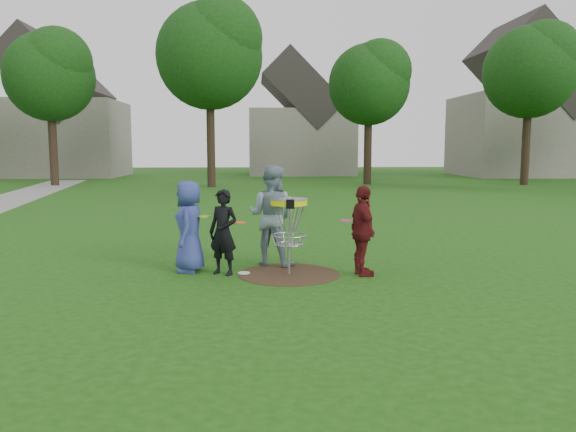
{
  "coord_description": "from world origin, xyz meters",
  "views": [
    {
      "loc": [
        -0.58,
        -9.68,
        2.25
      ],
      "look_at": [
        0.0,
        0.3,
        1.0
      ],
      "focal_mm": 35.0,
      "sensor_mm": 36.0,
      "label": 1
    }
  ],
  "objects": [
    {
      "name": "disc_on_grass",
      "position": [
        -0.8,
        0.1,
        0.01
      ],
      "size": [
        0.22,
        0.22,
        0.02
      ],
      "primitive_type": "cylinder",
      "color": "white",
      "rests_on": "ground"
    },
    {
      "name": "player_black",
      "position": [
        -1.15,
        0.07,
        0.75
      ],
      "size": [
        0.65,
        0.58,
        1.5
      ],
      "primitive_type": "imported",
      "rotation": [
        0.0,
        0.0,
        -0.51
      ],
      "color": "black",
      "rests_on": "ground"
    },
    {
      "name": "player_maroon",
      "position": [
        1.27,
        -0.16,
        0.79
      ],
      "size": [
        0.54,
        0.98,
        1.58
      ],
      "primitive_type": "imported",
      "rotation": [
        0.0,
        0.0,
        1.74
      ],
      "color": "maroon",
      "rests_on": "ground"
    },
    {
      "name": "disc_golf_basket",
      "position": [
        0.0,
        -0.0,
        1.02
      ],
      "size": [
        0.66,
        0.67,
        1.38
      ],
      "color": "#9EA0A5",
      "rests_on": "ground"
    },
    {
      "name": "player_blue",
      "position": [
        -1.77,
        0.34,
        0.82
      ],
      "size": [
        0.53,
        0.81,
        1.64
      ],
      "primitive_type": "imported",
      "rotation": [
        0.0,
        0.0,
        -1.58
      ],
      "color": "#333F8C",
      "rests_on": "ground"
    },
    {
      "name": "player_grey",
      "position": [
        -0.28,
        0.81,
        0.95
      ],
      "size": [
        1.13,
        1.02,
        1.9
      ],
      "primitive_type": "imported",
      "rotation": [
        0.0,
        0.0,
        2.75
      ],
      "color": "gray",
      "rests_on": "ground"
    },
    {
      "name": "dirt_patch",
      "position": [
        0.0,
        0.0,
        0.0
      ],
      "size": [
        1.8,
        1.8,
        0.01
      ],
      "primitive_type": "cylinder",
      "color": "#47331E",
      "rests_on": "ground"
    },
    {
      "name": "house_row",
      "position": [
        4.78,
        33.07,
        4.14
      ],
      "size": [
        44.5,
        10.65,
        11.62
      ],
      "color": "gray",
      "rests_on": "ground"
    },
    {
      "name": "tree_row",
      "position": [
        0.44,
        20.67,
        6.21
      ],
      "size": [
        51.2,
        17.42,
        9.9
      ],
      "color": "#38281C",
      "rests_on": "ground"
    },
    {
      "name": "ground",
      "position": [
        0.0,
        0.0,
        0.0
      ],
      "size": [
        100.0,
        100.0,
        0.0
      ],
      "primitive_type": "plane",
      "color": "#19470F",
      "rests_on": "ground"
    },
    {
      "name": "held_discs",
      "position": [
        -0.39,
        0.19,
        1.01
      ],
      "size": [
        2.71,
        0.89,
        0.26
      ],
      "color": "#B3E619",
      "rests_on": "ground"
    }
  ]
}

